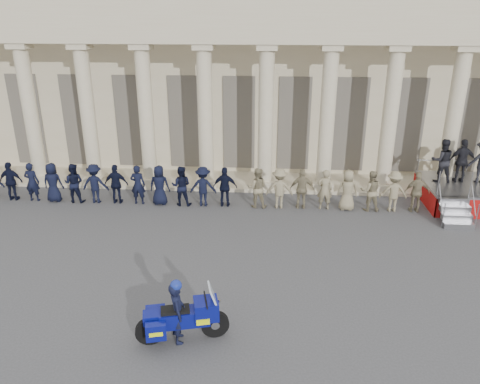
% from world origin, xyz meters
% --- Properties ---
extents(ground, '(90.00, 90.00, 0.00)m').
position_xyz_m(ground, '(0.00, 0.00, 0.00)').
color(ground, '#3C3C3E').
rests_on(ground, ground).
extents(building, '(40.00, 12.50, 9.00)m').
position_xyz_m(building, '(-0.00, 14.74, 4.52)').
color(building, '#BBAD8C').
rests_on(building, ground).
extents(officer_rank, '(21.15, 0.64, 1.68)m').
position_xyz_m(officer_rank, '(-2.56, 5.95, 0.84)').
color(officer_rank, black).
rests_on(officer_rank, ground).
extents(reviewing_stand, '(4.42, 4.19, 2.71)m').
position_xyz_m(reviewing_stand, '(10.01, 6.97, 1.48)').
color(reviewing_stand, gray).
rests_on(reviewing_stand, ground).
extents(motorcycle, '(2.26, 1.16, 1.47)m').
position_xyz_m(motorcycle, '(-0.41, -2.48, 0.64)').
color(motorcycle, black).
rests_on(motorcycle, ground).
extents(rider, '(0.52, 0.67, 1.71)m').
position_xyz_m(rider, '(-0.53, -2.52, 0.85)').
color(rider, black).
rests_on(rider, ground).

